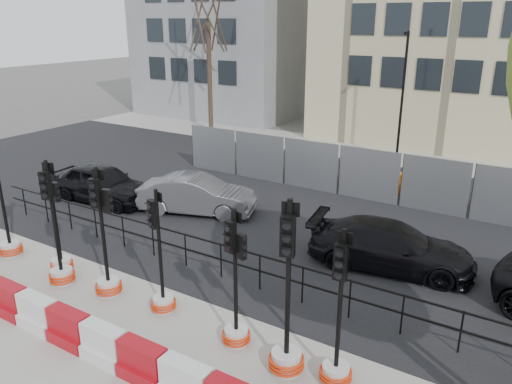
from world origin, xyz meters
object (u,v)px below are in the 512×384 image
Objects in this scene: car_c at (391,246)px; traffic_signal_d at (107,266)px; car_a at (102,183)px; traffic_signal_a at (7,234)px; traffic_signal_h at (337,354)px.

traffic_signal_d is at bearing 124.16° from car_c.
traffic_signal_d reaches higher than car_c.
traffic_signal_d is 7.51m from car_c.
traffic_signal_d is 0.78× the size of car_a.
traffic_signal_d is 7.00m from car_a.
traffic_signal_h is at bearing 12.61° from traffic_signal_a.
car_c is at bearing 26.85° from traffic_signal_d.
traffic_signal_h reaches higher than car_c.
traffic_signal_h is (10.18, 0.01, -0.04)m from traffic_signal_a.
traffic_signal_d is at bearing -134.84° from car_a.
traffic_signal_h is at bearing 177.81° from car_c.
traffic_signal_a is 10.18m from traffic_signal_h.
car_a is at bearing 83.98° from car_c.
traffic_signal_a reaches higher than car_a.
traffic_signal_a is 0.71× the size of car_c.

